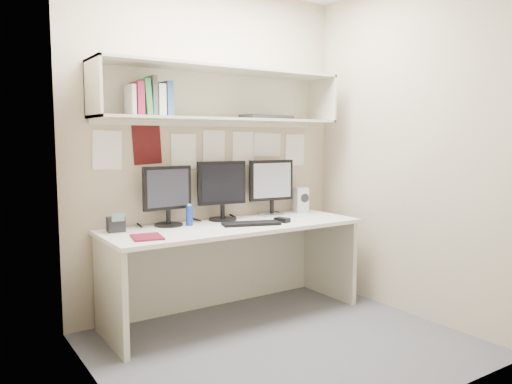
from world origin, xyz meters
TOP-DOWN VIEW (x-y plane):
  - floor at (0.00, 0.00)m, footprint 2.40×2.00m
  - wall_back at (0.00, 1.00)m, footprint 2.40×0.02m
  - wall_front at (0.00, -1.00)m, footprint 2.40×0.02m
  - wall_left at (-1.20, 0.00)m, footprint 0.02×2.00m
  - wall_right at (1.20, 0.00)m, footprint 0.02×2.00m
  - desk at (0.00, 0.65)m, footprint 2.00×0.70m
  - overhead_hutch at (0.00, 0.86)m, footprint 2.00×0.38m
  - pinned_papers at (0.00, 0.99)m, footprint 1.92×0.01m
  - monitor_left at (-0.45, 0.87)m, footprint 0.39×0.21m
  - monitor_center at (0.02, 0.87)m, footprint 0.41×0.22m
  - monitor_right at (0.50, 0.87)m, footprint 0.41×0.22m
  - keyboard at (0.09, 0.55)m, footprint 0.46×0.29m
  - mouse at (0.36, 0.52)m, footprint 0.10×0.13m
  - speaker at (0.83, 0.87)m, footprint 0.13×0.14m
  - blue_bottle at (-0.31, 0.79)m, footprint 0.05×0.05m
  - maroon_notebook at (-0.75, 0.51)m, footprint 0.23×0.27m
  - desk_phone at (-0.85, 0.84)m, footprint 0.12×0.11m
  - book_stack at (-0.59, 0.81)m, footprint 0.30×0.17m
  - hutch_tray at (0.40, 0.79)m, footprint 0.48×0.24m

SIDE VIEW (x-z plane):
  - floor at x=0.00m, z-range -0.01..0.01m
  - desk at x=0.00m, z-range 0.00..0.73m
  - maroon_notebook at x=-0.75m, z-range 0.73..0.74m
  - keyboard at x=0.09m, z-range 0.73..0.75m
  - mouse at x=0.36m, z-range 0.73..0.77m
  - desk_phone at x=-0.85m, z-range 0.72..0.85m
  - blue_bottle at x=-0.31m, z-range 0.73..0.89m
  - speaker at x=0.83m, z-range 0.73..0.95m
  - monitor_left at x=-0.45m, z-range 0.75..1.20m
  - monitor_right at x=0.50m, z-range 0.75..1.22m
  - monitor_center at x=0.02m, z-range 0.75..1.22m
  - pinned_papers at x=0.00m, z-range 1.01..1.49m
  - wall_back at x=0.00m, z-range 0.00..2.60m
  - wall_front at x=0.00m, z-range 0.00..2.60m
  - wall_left at x=-1.20m, z-range 0.00..2.60m
  - wall_right at x=1.20m, z-range 0.00..2.60m
  - hutch_tray at x=0.40m, z-range 1.54..1.57m
  - book_stack at x=-0.59m, z-range 1.52..1.80m
  - overhead_hutch at x=0.00m, z-range 1.52..1.92m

